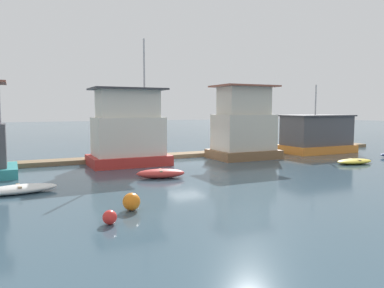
{
  "coord_description": "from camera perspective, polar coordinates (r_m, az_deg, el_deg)",
  "views": [
    {
      "loc": [
        -11.32,
        -24.63,
        3.83
      ],
      "look_at": [
        0.0,
        -1.0,
        1.4
      ],
      "focal_mm": 35.0,
      "sensor_mm": 36.0,
      "label": 1
    }
  ],
  "objects": [
    {
      "name": "dinghy_red",
      "position": [
        21.09,
        -4.8,
        -4.48
      ],
      "size": [
        2.89,
        1.77,
        0.51
      ],
      "color": "red",
      "rests_on": "ground_plane"
    },
    {
      "name": "dinghy_white",
      "position": [
        18.91,
        -24.87,
        -6.26
      ],
      "size": [
        3.44,
        1.5,
        0.4
      ],
      "color": "white",
      "rests_on": "ground_plane"
    },
    {
      "name": "houseboat_orange",
      "position": [
        35.17,
        18.44,
        1.4
      ],
      "size": [
        6.35,
        3.72,
        5.99
      ],
      "color": "orange",
      "rests_on": "ground_plane"
    },
    {
      "name": "buoy_red",
      "position": [
        13.01,
        -12.42,
        -10.85
      ],
      "size": [
        0.48,
        0.48,
        0.48
      ],
      "primitive_type": "sphere",
      "color": "red",
      "rests_on": "ground_plane"
    },
    {
      "name": "dock_walkway",
      "position": [
        29.91,
        -3.16,
        -1.77
      ],
      "size": [
        42.4,
        1.65,
        0.3
      ],
      "primitive_type": "cube",
      "color": "#846B4C",
      "rests_on": "ground_plane"
    },
    {
      "name": "ground_plane",
      "position": [
        27.37,
        -0.91,
        -2.74
      ],
      "size": [
        200.0,
        200.0,
        0.0
      ],
      "primitive_type": "plane",
      "color": "#385160"
    },
    {
      "name": "buoy_orange",
      "position": [
        14.55,
        -9.21,
        -8.67
      ],
      "size": [
        0.68,
        0.68,
        0.68
      ],
      "primitive_type": "sphere",
      "color": "orange",
      "rests_on": "ground_plane"
    },
    {
      "name": "dinghy_yellow",
      "position": [
        28.79,
        23.51,
        -2.43
      ],
      "size": [
        2.91,
        1.52,
        0.35
      ],
      "color": "yellow",
      "rests_on": "ground_plane"
    },
    {
      "name": "houseboat_red",
      "position": [
        26.17,
        -9.71,
        1.93
      ],
      "size": [
        5.33,
        3.57,
        8.69
      ],
      "color": "red",
      "rests_on": "ground_plane"
    },
    {
      "name": "houseboat_brown",
      "position": [
        29.57,
        7.88,
        2.62
      ],
      "size": [
        5.02,
        3.64,
        5.67
      ],
      "color": "brown",
      "rests_on": "ground_plane"
    }
  ]
}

